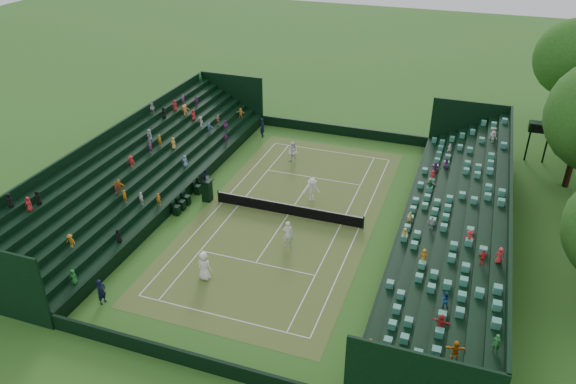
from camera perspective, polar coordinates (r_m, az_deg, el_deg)
name	(u,v)px	position (r m, az deg, el deg)	size (l,w,h in m)	color
ground	(288,215)	(42.48, 0.00, -2.35)	(160.00, 160.00, 0.00)	#346720
court_surface	(288,215)	(42.47, 0.00, -2.34)	(12.97, 26.77, 0.01)	#326A23
perimeter_wall_north	(342,131)	(55.82, 5.47, 6.23)	(17.17, 0.20, 1.00)	black
perimeter_wall_south	(186,359)	(30.87, -10.28, -16.31)	(17.17, 0.20, 1.00)	black
perimeter_wall_east	(401,230)	(40.62, 11.38, -3.80)	(0.20, 31.77, 1.00)	black
perimeter_wall_west	(188,191)	(45.37, -10.16, 0.10)	(0.20, 31.77, 1.00)	black
north_grandstand	(464,228)	(39.92, 17.44, -3.54)	(6.60, 32.00, 4.90)	black
south_grandstand	(141,171)	(46.93, -14.75, 2.05)	(6.60, 32.00, 4.90)	black
tennis_net	(288,209)	(42.20, 0.00, -1.74)	(11.67, 0.10, 1.06)	black
scoreboard_tower	(541,129)	(53.92, 24.29, 5.86)	(2.00, 1.00, 3.70)	black
umpire_chair	(207,187)	(44.25, -8.27, 0.46)	(0.86, 0.86, 2.71)	black
courtside_chairs	(192,194)	(45.00, -9.71, -0.24)	(0.50, 5.47, 1.09)	black
player_near_west	(204,266)	(35.93, -8.52, -7.43)	(0.99, 0.64, 2.02)	white
player_near_east	(288,234)	(38.49, -0.02, -4.28)	(0.73, 0.48, 2.01)	white
player_far_west	(293,152)	(49.89, 0.51, 4.04)	(0.96, 0.74, 1.97)	white
player_far_east	(312,190)	(43.93, 2.45, 0.25)	(1.26, 0.73, 1.95)	white
line_judge_north	(263,127)	(55.16, -2.60, 6.57)	(0.71, 0.46, 1.94)	black
line_judge_south	(101,292)	(35.60, -18.43, -9.58)	(0.62, 0.40, 1.69)	black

